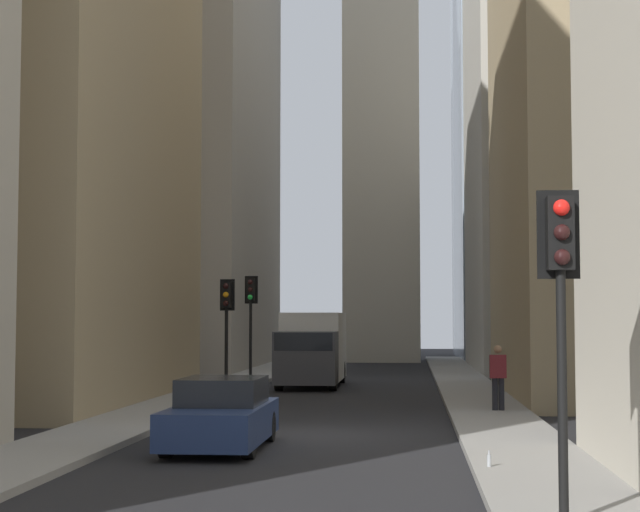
{
  "coord_description": "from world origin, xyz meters",
  "views": [
    {
      "loc": [
        -23.08,
        -2.38,
        2.59
      ],
      "look_at": [
        14.63,
        0.94,
        4.94
      ],
      "focal_mm": 57.47,
      "sensor_mm": 36.0,
      "label": 1
    }
  ],
  "objects_px": {
    "delivery_truck": "(312,349)",
    "discarded_bottle": "(489,460)",
    "traffic_light_foreground": "(561,276)",
    "sedan_navy": "(221,416)",
    "traffic_light_midblock": "(251,304)",
    "traffic_light_far_junction": "(226,308)",
    "pedestrian": "(498,375)"
  },
  "relations": [
    {
      "from": "delivery_truck",
      "to": "pedestrian",
      "type": "distance_m",
      "value": 12.9
    },
    {
      "from": "discarded_bottle",
      "to": "traffic_light_far_junction",
      "type": "bearing_deg",
      "value": 23.23
    },
    {
      "from": "pedestrian",
      "to": "discarded_bottle",
      "type": "xyz_separation_m",
      "value": [
        -10.71,
        1.06,
        -0.85
      ]
    },
    {
      "from": "sedan_navy",
      "to": "traffic_light_far_junction",
      "type": "distance_m",
      "value": 15.31
    },
    {
      "from": "traffic_light_midblock",
      "to": "delivery_truck",
      "type": "bearing_deg",
      "value": -105.28
    },
    {
      "from": "delivery_truck",
      "to": "discarded_bottle",
      "type": "bearing_deg",
      "value": -167.03
    },
    {
      "from": "delivery_truck",
      "to": "traffic_light_far_junction",
      "type": "relative_size",
      "value": 1.68
    },
    {
      "from": "delivery_truck",
      "to": "traffic_light_far_junction",
      "type": "distance_m",
      "value": 5.13
    },
    {
      "from": "delivery_truck",
      "to": "traffic_light_foreground",
      "type": "xyz_separation_m",
      "value": [
        -26.79,
        -5.61,
        1.66
      ]
    },
    {
      "from": "traffic_light_foreground",
      "to": "discarded_bottle",
      "type": "relative_size",
      "value": 15.0
    },
    {
      "from": "discarded_bottle",
      "to": "traffic_light_midblock",
      "type": "bearing_deg",
      "value": 18.45
    },
    {
      "from": "sedan_navy",
      "to": "traffic_light_foreground",
      "type": "distance_m",
      "value": 9.86
    },
    {
      "from": "delivery_truck",
      "to": "traffic_light_foreground",
      "type": "distance_m",
      "value": 27.42
    },
    {
      "from": "sedan_navy",
      "to": "traffic_light_midblock",
      "type": "relative_size",
      "value": 1.03
    },
    {
      "from": "sedan_navy",
      "to": "discarded_bottle",
      "type": "bearing_deg",
      "value": -120.5
    },
    {
      "from": "delivery_truck",
      "to": "discarded_bottle",
      "type": "relative_size",
      "value": 23.93
    },
    {
      "from": "traffic_light_foreground",
      "to": "discarded_bottle",
      "type": "xyz_separation_m",
      "value": [
        4.74,
        0.53,
        -2.87
      ]
    },
    {
      "from": "traffic_light_far_junction",
      "to": "pedestrian",
      "type": "distance_m",
      "value": 11.47
    },
    {
      "from": "traffic_light_foreground",
      "to": "pedestrian",
      "type": "height_order",
      "value": "traffic_light_foreground"
    },
    {
      "from": "delivery_truck",
      "to": "pedestrian",
      "type": "bearing_deg",
      "value": -151.57
    },
    {
      "from": "traffic_light_foreground",
      "to": "sedan_navy",
      "type": "bearing_deg",
      "value": 35.97
    },
    {
      "from": "traffic_light_foreground",
      "to": "traffic_light_midblock",
      "type": "distance_m",
      "value": 28.65
    },
    {
      "from": "traffic_light_midblock",
      "to": "pedestrian",
      "type": "relative_size",
      "value": 2.39
    },
    {
      "from": "traffic_light_midblock",
      "to": "pedestrian",
      "type": "height_order",
      "value": "traffic_light_midblock"
    },
    {
      "from": "delivery_truck",
      "to": "sedan_navy",
      "type": "distance_m",
      "value": 19.08
    },
    {
      "from": "discarded_bottle",
      "to": "traffic_light_foreground",
      "type": "bearing_deg",
      "value": -173.6
    },
    {
      "from": "traffic_light_midblock",
      "to": "discarded_bottle",
      "type": "relative_size",
      "value": 15.46
    },
    {
      "from": "traffic_light_midblock",
      "to": "traffic_light_far_junction",
      "type": "relative_size",
      "value": 1.08
    },
    {
      "from": "delivery_truck",
      "to": "traffic_light_midblock",
      "type": "xyz_separation_m",
      "value": [
        0.68,
        2.51,
        1.75
      ]
    },
    {
      "from": "sedan_navy",
      "to": "pedestrian",
      "type": "height_order",
      "value": "pedestrian"
    },
    {
      "from": "traffic_light_foreground",
      "to": "traffic_light_midblock",
      "type": "xyz_separation_m",
      "value": [
        27.47,
        8.12,
        0.09
      ]
    },
    {
      "from": "traffic_light_midblock",
      "to": "discarded_bottle",
      "type": "bearing_deg",
      "value": -161.55
    }
  ]
}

